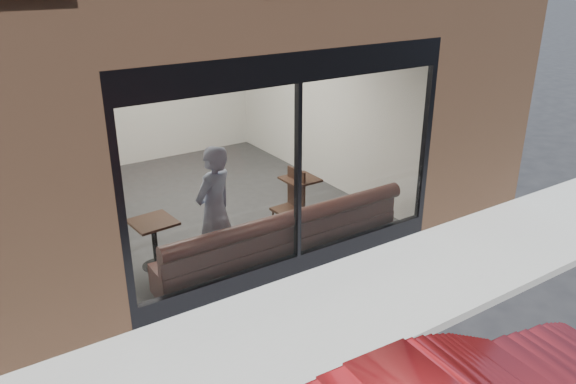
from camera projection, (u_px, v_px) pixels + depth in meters
ground at (394, 347)px, 6.66m from camera, size 120.00×120.00×0.00m
sidewalk_near at (342, 306)px, 7.43m from camera, size 40.00×2.00×0.01m
kerb_near at (397, 345)px, 6.60m from camera, size 40.00×0.10×0.12m
host_building_pier_right at (288, 73)px, 14.13m from camera, size 2.50×12.00×3.20m
host_building_backfill at (104, 70)px, 14.54m from camera, size 5.00×6.00×3.20m
cafe_floor at (209, 204)px, 10.52m from camera, size 6.00×6.00×0.00m
cafe_ceiling at (199, 29)px, 9.30m from camera, size 6.00×6.00×0.00m
cafe_wall_back at (145, 91)px, 12.22m from camera, size 5.00×0.00×5.00m
cafe_wall_left at (57, 146)px, 8.65m from camera, size 0.00×6.00×6.00m
cafe_wall_right at (318, 104)px, 11.17m from camera, size 0.00×6.00×6.00m
storefront_kick at (297, 263)px, 8.19m from camera, size 5.00×0.10×0.30m
storefront_header at (299, 67)px, 7.09m from camera, size 5.00×0.10×0.40m
storefront_mullion at (298, 174)px, 7.65m from camera, size 0.06×0.10×2.50m
storefront_glass at (299, 175)px, 7.63m from camera, size 4.80×0.00×4.80m
banquette at (282, 248)px, 8.47m from camera, size 4.00×0.55×0.45m
person at (215, 211)px, 7.93m from camera, size 0.83×0.72×1.93m
cafe_table_left at (153, 222)px, 8.12m from camera, size 0.65×0.65×0.04m
cafe_table_right at (300, 179)px, 9.70m from camera, size 0.58×0.58×0.04m
cafe_chair_right at (288, 210)px, 9.72m from camera, size 0.48×0.48×0.04m
wall_poster at (80, 175)px, 7.89m from camera, size 0.02×0.61×0.82m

